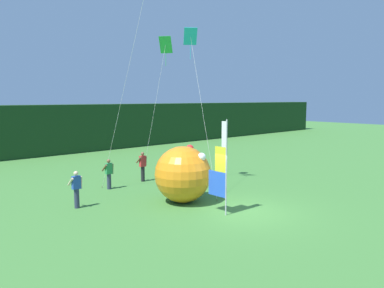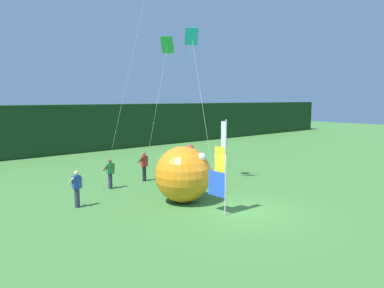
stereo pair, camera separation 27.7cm
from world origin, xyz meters
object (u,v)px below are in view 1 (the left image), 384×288
object	(u,v)px
folding_chair	(209,177)
kite_green_diamond_0	(165,51)
person_near_banner	(195,169)
kite_cyan_diamond_2	(192,44)
person_far_left	(76,188)
person_far_right	(143,166)
inflatable_balloon	(183,174)
person_mid_field	(109,173)
banner_flag	(221,169)

from	to	relation	value
folding_chair	kite_green_diamond_0	world-z (taller)	kite_green_diamond_0
person_near_banner	kite_cyan_diamond_2	world-z (taller)	kite_cyan_diamond_2
person_far_left	kite_cyan_diamond_2	size ratio (longest dim) A/B	0.20
person_far_right	kite_cyan_diamond_2	xyz separation A→B (m)	(1.16, -2.93, 6.70)
person_near_banner	inflatable_balloon	size ratio (longest dim) A/B	0.63
person_mid_field	banner_flag	bearing A→B (deg)	-79.73
person_near_banner	person_far_right	bearing A→B (deg)	122.72
person_near_banner	folding_chair	bearing A→B (deg)	-65.21
person_far_left	person_near_banner	bearing A→B (deg)	-1.62
banner_flag	folding_chair	bearing A→B (deg)	50.29
person_far_right	inflatable_balloon	xyz separation A→B (m)	(-1.14, -4.85, 0.40)
person_far_left	person_far_right	bearing A→B (deg)	24.99
banner_flag	kite_green_diamond_0	world-z (taller)	kite_green_diamond_0
person_near_banner	folding_chair	world-z (taller)	person_near_banner
person_near_banner	person_mid_field	world-z (taller)	person_near_banner
person_far_left	inflatable_balloon	xyz separation A→B (m)	(4.07, -2.42, 0.44)
inflatable_balloon	kite_green_diamond_0	distance (m)	8.23
banner_flag	kite_cyan_diamond_2	world-z (taller)	kite_cyan_diamond_2
person_near_banner	person_far_left	bearing A→B (deg)	178.38
folding_chair	banner_flag	bearing A→B (deg)	-129.71
person_mid_field	inflatable_balloon	xyz separation A→B (m)	(1.26, -4.52, 0.46)
folding_chair	kite_green_diamond_0	xyz separation A→B (m)	(-0.50, 3.22, 7.03)
person_near_banner	kite_green_diamond_0	world-z (taller)	kite_green_diamond_0
person_near_banner	person_far_left	xyz separation A→B (m)	(-6.90, 0.20, -0.00)
person_near_banner	folding_chair	xyz separation A→B (m)	(0.36, -0.78, -0.37)
kite_green_diamond_0	kite_cyan_diamond_2	distance (m)	2.76
banner_flag	kite_cyan_diamond_2	bearing A→B (deg)	61.93
person_mid_field	kite_cyan_diamond_2	xyz separation A→B (m)	(3.56, -2.60, 6.76)
person_far_right	kite_cyan_diamond_2	size ratio (longest dim) A/B	0.20
inflatable_balloon	kite_cyan_diamond_2	xyz separation A→B (m)	(2.30, 1.92, 6.30)
kite_green_diamond_0	person_far_left	bearing A→B (deg)	-161.66
person_far_right	kite_green_diamond_0	size ratio (longest dim) A/B	0.21
banner_flag	person_near_banner	distance (m)	5.52
kite_green_diamond_0	banner_flag	bearing A→B (deg)	-110.87
banner_flag	person_far_left	size ratio (longest dim) A/B	2.40
inflatable_balloon	banner_flag	bearing A→B (deg)	-90.19
person_mid_field	kite_green_diamond_0	xyz separation A→B (m)	(3.95, 0.14, 6.69)
person_far_right	kite_cyan_diamond_2	bearing A→B (deg)	-68.35
banner_flag	inflatable_balloon	world-z (taller)	banner_flag
person_near_banner	kite_cyan_diamond_2	bearing A→B (deg)	-150.12
person_near_banner	person_far_left	distance (m)	6.90
inflatable_balloon	kite_cyan_diamond_2	world-z (taller)	kite_cyan_diamond_2
person_near_banner	inflatable_balloon	xyz separation A→B (m)	(-2.82, -2.23, 0.43)
person_mid_field	person_far_right	bearing A→B (deg)	7.78
inflatable_balloon	folding_chair	bearing A→B (deg)	24.38
person_near_banner	inflatable_balloon	distance (m)	3.62
person_far_left	kite_cyan_diamond_2	world-z (taller)	kite_cyan_diamond_2
person_far_left	folding_chair	xyz separation A→B (m)	(7.26, -0.98, -0.37)
person_far_right	folding_chair	distance (m)	3.99
folding_chair	kite_cyan_diamond_2	world-z (taller)	kite_cyan_diamond_2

